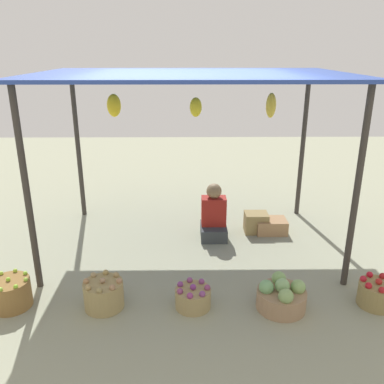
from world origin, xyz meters
name	(u,v)px	position (x,y,z in m)	size (l,w,h in m)	color
ground_plane	(191,243)	(0.00, 0.00, 0.00)	(14.00, 14.00, 0.00)	gray
market_stall_structure	(191,86)	(-0.01, 0.00, 2.10)	(3.73, 2.38, 2.25)	#38332D
vendor_person	(214,217)	(0.31, 0.20, 0.30)	(0.36, 0.44, 0.78)	#353A3E
basket_limes	(11,293)	(-1.87, -1.41, 0.15)	(0.41, 0.41, 0.34)	olive
basket_potatoes	(104,294)	(-0.91, -1.44, 0.15)	(0.40, 0.40, 0.34)	#9D8955
basket_purple_onions	(193,297)	(0.00, -1.45, 0.11)	(0.37, 0.37, 0.26)	#9E8958
basket_cabbages	(281,296)	(0.90, -1.48, 0.14)	(0.50, 0.50, 0.34)	#9D7B5A
basket_red_apples	(377,293)	(1.90, -1.44, 0.13)	(0.38, 0.38, 0.31)	olive
wooden_crate_near_vendor	(271,226)	(1.15, 0.33, 0.10)	(0.43, 0.33, 0.20)	#A27951
wooden_crate_stacked_rear	(256,222)	(0.94, 0.35, 0.14)	(0.33, 0.27, 0.29)	olive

